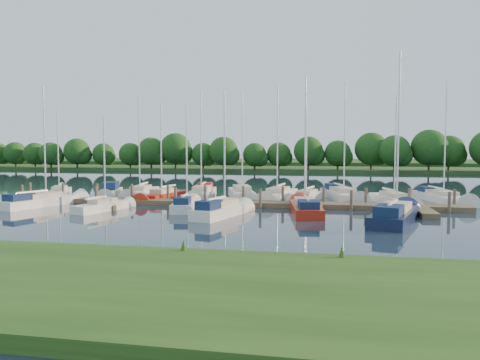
% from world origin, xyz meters
% --- Properties ---
extents(ground, '(260.00, 260.00, 0.00)m').
position_xyz_m(ground, '(0.00, 0.00, 0.00)').
color(ground, '#182331').
rests_on(ground, ground).
extents(near_bank, '(90.00, 10.00, 0.50)m').
position_xyz_m(near_bank, '(0.00, -16.00, 0.25)').
color(near_bank, '#214112').
rests_on(near_bank, ground).
extents(dock, '(40.00, 6.00, 0.40)m').
position_xyz_m(dock, '(0.00, 7.31, 0.20)').
color(dock, brown).
rests_on(dock, ground).
extents(mooring_pilings, '(38.24, 2.84, 2.00)m').
position_xyz_m(mooring_pilings, '(0.00, 8.43, 0.60)').
color(mooring_pilings, '#473D33').
rests_on(mooring_pilings, ground).
extents(far_shore, '(180.00, 30.00, 0.60)m').
position_xyz_m(far_shore, '(0.00, 75.00, 0.30)').
color(far_shore, '#223F18').
rests_on(far_shore, ground).
extents(distant_hill, '(220.00, 40.00, 1.40)m').
position_xyz_m(distant_hill, '(0.00, 100.00, 0.70)').
color(distant_hill, '#2E4F22').
rests_on(distant_hill, ground).
extents(treeline, '(145.26, 9.27, 8.00)m').
position_xyz_m(treeline, '(0.37, 61.65, 3.80)').
color(treeline, '#38281C').
rests_on(treeline, ground).
extents(sailboat_n_0, '(4.06, 6.88, 9.05)m').
position_xyz_m(sailboat_n_0, '(-17.84, 12.38, 0.27)').
color(sailboat_n_0, white).
rests_on(sailboat_n_0, ground).
extents(motorboat, '(3.09, 6.01, 1.73)m').
position_xyz_m(motorboat, '(-12.97, 13.77, 0.36)').
color(motorboat, white).
rests_on(motorboat, ground).
extents(sailboat_n_2, '(2.70, 8.20, 10.34)m').
position_xyz_m(sailboat_n_2, '(-9.72, 13.86, 0.27)').
color(sailboat_n_2, white).
rests_on(sailboat_n_2, ground).
extents(sailboat_n_3, '(2.92, 7.32, 9.37)m').
position_xyz_m(sailboat_n_3, '(-6.28, 11.05, 0.28)').
color(sailboat_n_3, '#A71F0F').
rests_on(sailboat_n_3, ground).
extents(sailboat_n_4, '(2.89, 8.53, 10.82)m').
position_xyz_m(sailboat_n_4, '(-3.33, 14.11, 0.33)').
color(sailboat_n_4, white).
rests_on(sailboat_n_4, ground).
extents(sailboat_n_5, '(3.95, 8.43, 10.88)m').
position_xyz_m(sailboat_n_5, '(0.79, 13.70, 0.29)').
color(sailboat_n_5, white).
rests_on(sailboat_n_5, ground).
extents(sailboat_n_6, '(3.10, 8.81, 11.11)m').
position_xyz_m(sailboat_n_6, '(4.29, 13.60, 0.28)').
color(sailboat_n_6, white).
rests_on(sailboat_n_6, ground).
extents(sailboat_n_7, '(3.17, 7.24, 9.22)m').
position_xyz_m(sailboat_n_7, '(7.07, 12.76, 0.27)').
color(sailboat_n_7, white).
rests_on(sailboat_n_7, ground).
extents(sailboat_n_8, '(4.20, 9.11, 11.51)m').
position_xyz_m(sailboat_n_8, '(10.34, 15.02, 0.33)').
color(sailboat_n_8, white).
rests_on(sailboat_n_8, ground).
extents(sailboat_n_9, '(3.41, 7.67, 9.76)m').
position_xyz_m(sailboat_n_9, '(14.58, 11.67, 0.27)').
color(sailboat_n_9, white).
rests_on(sailboat_n_9, ground).
extents(sailboat_n_10, '(3.79, 9.17, 11.42)m').
position_xyz_m(sailboat_n_10, '(19.21, 14.62, 0.31)').
color(sailboat_n_10, white).
rests_on(sailboat_n_10, ground).
extents(sailboat_s_0, '(3.83, 8.28, 10.54)m').
position_xyz_m(sailboat_s_0, '(-14.78, 4.83, 0.33)').
color(sailboat_s_0, white).
rests_on(sailboat_s_0, ground).
extents(sailboat_s_1, '(2.72, 5.91, 7.66)m').
position_xyz_m(sailboat_s_1, '(-8.27, 3.02, 0.27)').
color(sailboat_s_1, white).
rests_on(sailboat_s_1, ground).
extents(sailboat_s_2, '(2.41, 6.77, 8.72)m').
position_xyz_m(sailboat_s_2, '(-2.11, 4.95, 0.32)').
color(sailboat_s_2, white).
rests_on(sailboat_s_2, ground).
extents(sailboat_s_3, '(3.24, 7.22, 9.42)m').
position_xyz_m(sailboat_s_3, '(1.51, 1.89, 0.34)').
color(sailboat_s_3, white).
rests_on(sailboat_s_3, ground).
extents(sailboat_s_4, '(2.96, 8.44, 10.62)m').
position_xyz_m(sailboat_s_4, '(7.32, 4.74, 0.32)').
color(sailboat_s_4, '#A71F0F').
rests_on(sailboat_s_4, ground).
extents(sailboat_s_5, '(4.30, 9.19, 11.71)m').
position_xyz_m(sailboat_s_5, '(13.42, 1.61, 0.34)').
color(sailboat_s_5, '#0F1733').
rests_on(sailboat_s_5, ground).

